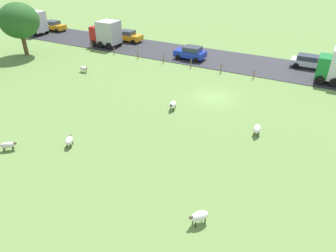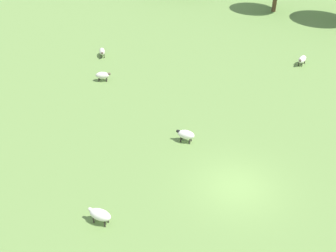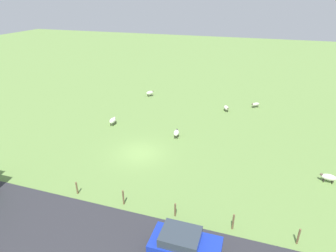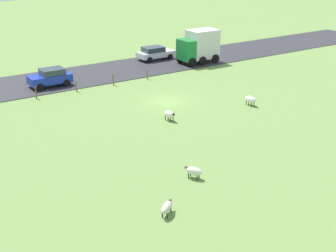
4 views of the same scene
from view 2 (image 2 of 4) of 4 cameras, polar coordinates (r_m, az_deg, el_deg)
The scene contains 6 objects.
ground_plane at distance 23.20m, azimuth 9.05°, elevation -7.91°, with size 160.00×160.00×0.00m, color #6B8E47.
sheep_0 at distance 36.49m, azimuth -8.65°, elevation 9.65°, with size 1.02×1.14×0.67m.
sheep_1 at distance 32.63m, azimuth -8.58°, elevation 6.60°, with size 1.15×0.94×0.73m.
sheep_2 at distance 36.27m, azimuth 17.22°, elevation 8.36°, with size 0.61×1.26×0.73m.
sheep_4 at distance 21.00m, azimuth -8.93°, elevation -11.43°, with size 1.23×0.62×0.81m.
sheep_5 at distance 25.74m, azimuth 2.35°, elevation -1.12°, with size 1.18×0.67×0.79m.
Camera 2 is at (4.65, -16.71, 15.41)m, focal length 46.40 mm.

